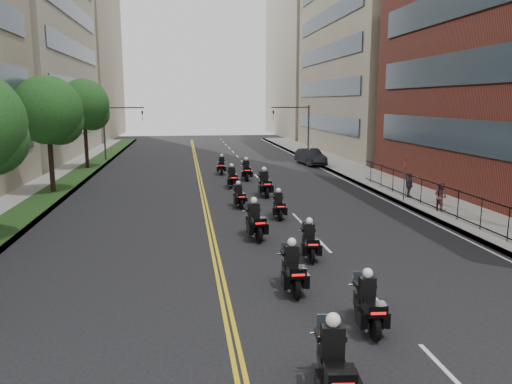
% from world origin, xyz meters
% --- Properties ---
extents(ground, '(160.00, 160.00, 0.00)m').
position_xyz_m(ground, '(0.00, 0.00, 0.00)').
color(ground, black).
rests_on(ground, ground).
extents(sidewalk_right, '(4.00, 90.00, 0.15)m').
position_xyz_m(sidewalk_right, '(12.00, 25.00, 0.07)').
color(sidewalk_right, gray).
rests_on(sidewalk_right, ground).
extents(sidewalk_left, '(4.00, 90.00, 0.15)m').
position_xyz_m(sidewalk_left, '(-12.00, 25.00, 0.07)').
color(sidewalk_left, gray).
rests_on(sidewalk_left, ground).
extents(grass_strip, '(2.00, 90.00, 0.04)m').
position_xyz_m(grass_strip, '(-11.20, 25.00, 0.17)').
color(grass_strip, '#223D16').
rests_on(grass_strip, sidewalk_left).
extents(building_right_tan, '(15.11, 28.00, 30.00)m').
position_xyz_m(building_right_tan, '(21.48, 48.00, 15.00)').
color(building_right_tan, gray).
rests_on(building_right_tan, ground).
extents(building_right_far, '(15.00, 28.00, 26.00)m').
position_xyz_m(building_right_far, '(21.50, 78.00, 13.00)').
color(building_right_far, '#ADA38B').
rests_on(building_right_far, ground).
extents(building_left_far, '(16.00, 28.00, 26.00)m').
position_xyz_m(building_left_far, '(-22.00, 78.00, 13.00)').
color(building_left_far, gray).
rests_on(building_left_far, ground).
extents(iron_fence, '(0.05, 28.00, 1.50)m').
position_xyz_m(iron_fence, '(11.00, 12.00, 0.90)').
color(iron_fence, black).
rests_on(iron_fence, sidewalk_right).
extents(street_trees, '(4.40, 38.40, 7.98)m').
position_xyz_m(street_trees, '(-11.05, 18.61, 5.13)').
color(street_trees, '#302015').
rests_on(street_trees, ground).
extents(traffic_signal_right, '(4.09, 0.20, 5.60)m').
position_xyz_m(traffic_signal_right, '(9.54, 42.00, 3.70)').
color(traffic_signal_right, '#3F3F44').
rests_on(traffic_signal_right, ground).
extents(traffic_signal_left, '(4.09, 0.20, 5.60)m').
position_xyz_m(traffic_signal_left, '(-9.54, 42.00, 3.70)').
color(traffic_signal_left, '#3F3F44').
rests_on(traffic_signal_left, ground).
extents(motorcycle_0, '(0.71, 2.44, 1.80)m').
position_xyz_m(motorcycle_0, '(0.34, -0.79, 0.71)').
color(motorcycle_0, black).
rests_on(motorcycle_0, ground).
extents(motorcycle_1, '(0.59, 2.24, 1.65)m').
position_xyz_m(motorcycle_1, '(2.21, 2.21, 0.65)').
color(motorcycle_1, black).
rests_on(motorcycle_1, ground).
extents(motorcycle_2, '(0.54, 2.34, 1.73)m').
position_xyz_m(motorcycle_2, '(0.78, 5.17, 0.68)').
color(motorcycle_2, black).
rests_on(motorcycle_2, ground).
extents(motorcycle_3, '(0.59, 2.16, 1.60)m').
position_xyz_m(motorcycle_3, '(2.16, 8.39, 0.63)').
color(motorcycle_3, black).
rests_on(motorcycle_3, ground).
extents(motorcycle_4, '(0.70, 2.49, 1.84)m').
position_xyz_m(motorcycle_4, '(0.45, 11.59, 0.73)').
color(motorcycle_4, black).
rests_on(motorcycle_4, ground).
extents(motorcycle_5, '(0.52, 2.13, 1.57)m').
position_xyz_m(motorcycle_5, '(2.24, 15.27, 0.62)').
color(motorcycle_5, black).
rests_on(motorcycle_5, ground).
extents(motorcycle_6, '(0.59, 2.08, 1.53)m').
position_xyz_m(motorcycle_6, '(0.46, 18.24, 0.61)').
color(motorcycle_6, black).
rests_on(motorcycle_6, ground).
extents(motorcycle_7, '(0.59, 2.56, 1.89)m').
position_xyz_m(motorcycle_7, '(2.47, 21.42, 0.75)').
color(motorcycle_7, black).
rests_on(motorcycle_7, ground).
extents(motorcycle_8, '(0.57, 2.33, 1.72)m').
position_xyz_m(motorcycle_8, '(0.70, 24.85, 0.68)').
color(motorcycle_8, black).
rests_on(motorcycle_8, ground).
extents(motorcycle_9, '(0.56, 2.42, 1.78)m').
position_xyz_m(motorcycle_9, '(2.13, 28.20, 0.70)').
color(motorcycle_9, black).
rests_on(motorcycle_9, ground).
extents(motorcycle_10, '(0.65, 2.29, 1.69)m').
position_xyz_m(motorcycle_10, '(0.48, 31.64, 0.67)').
color(motorcycle_10, black).
rests_on(motorcycle_10, ground).
extents(parked_sedan, '(2.25, 4.89, 1.55)m').
position_xyz_m(parked_sedan, '(9.40, 36.64, 0.78)').
color(parked_sedan, black).
rests_on(parked_sedan, ground).
extents(pedestrian_b, '(0.82, 0.92, 1.57)m').
position_xyz_m(pedestrian_b, '(11.20, 15.14, 0.94)').
color(pedestrian_b, brown).
rests_on(pedestrian_b, sidewalk_right).
extents(pedestrian_c, '(0.40, 0.89, 1.50)m').
position_xyz_m(pedestrian_c, '(11.20, 18.96, 0.90)').
color(pedestrian_c, '#43434B').
rests_on(pedestrian_c, sidewalk_right).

